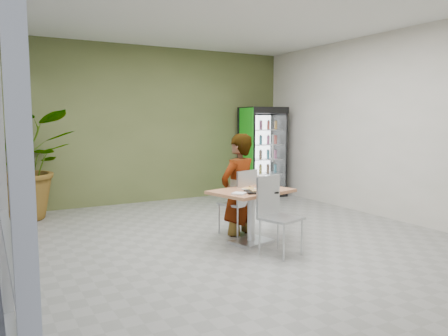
# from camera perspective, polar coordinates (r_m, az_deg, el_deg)

# --- Properties ---
(ground) EXTENTS (7.00, 7.00, 0.00)m
(ground) POSITION_cam_1_polar(r_m,az_deg,el_deg) (6.26, 2.19, -9.55)
(ground) COLOR gray
(ground) RESTS_ON ground
(room_envelope) EXTENTS (6.00, 7.00, 3.20)m
(room_envelope) POSITION_cam_1_polar(r_m,az_deg,el_deg) (6.02, 2.26, 5.26)
(room_envelope) COLOR silver
(room_envelope) RESTS_ON ground
(dining_table) EXTENTS (1.21, 0.98, 0.75)m
(dining_table) POSITION_cam_1_polar(r_m,az_deg,el_deg) (6.06, 3.58, -4.85)
(dining_table) COLOR #AE774A
(dining_table) RESTS_ON ground
(chair_far) EXTENTS (0.54, 0.55, 0.98)m
(chair_far) POSITION_cam_1_polar(r_m,az_deg,el_deg) (6.48, 2.34, -3.80)
(chair_far) COLOR #B9BCBE
(chair_far) RESTS_ON ground
(chair_near) EXTENTS (0.55, 0.55, 1.00)m
(chair_near) POSITION_cam_1_polar(r_m,az_deg,el_deg) (5.62, 6.62, -5.29)
(chair_near) COLOR #B9BCBE
(chair_near) RESTS_ON ground
(seated_woman) EXTENTS (0.77, 0.61, 1.81)m
(seated_woman) POSITION_cam_1_polar(r_m,az_deg,el_deg) (6.50, 1.88, -3.48)
(seated_woman) COLOR black
(seated_woman) RESTS_ON ground
(pizza_plate) EXTENTS (0.29, 0.29, 0.03)m
(pizza_plate) POSITION_cam_1_polar(r_m,az_deg,el_deg) (6.07, 3.29, -2.64)
(pizza_plate) COLOR white
(pizza_plate) RESTS_ON dining_table
(soda_cup) EXTENTS (0.11, 0.11, 0.19)m
(soda_cup) POSITION_cam_1_polar(r_m,az_deg,el_deg) (6.13, 4.85, -1.85)
(soda_cup) COLOR white
(soda_cup) RESTS_ON dining_table
(napkin_stack) EXTENTS (0.22, 0.22, 0.02)m
(napkin_stack) POSITION_cam_1_polar(r_m,az_deg,el_deg) (5.67, 1.99, -3.34)
(napkin_stack) COLOR white
(napkin_stack) RESTS_ON dining_table
(cafeteria_tray) EXTENTS (0.47, 0.40, 0.02)m
(cafeteria_tray) POSITION_cam_1_polar(r_m,az_deg,el_deg) (5.83, 4.84, -3.08)
(cafeteria_tray) COLOR black
(cafeteria_tray) RESTS_ON dining_table
(beverage_fridge) EXTENTS (0.97, 0.78, 1.98)m
(beverage_fridge) POSITION_cam_1_polar(r_m,az_deg,el_deg) (9.81, 5.12, 2.12)
(beverage_fridge) COLOR black
(beverage_fridge) RESTS_ON ground
(potted_plant) EXTENTS (1.81, 1.59, 1.89)m
(potted_plant) POSITION_cam_1_polar(r_m,az_deg,el_deg) (8.19, -24.75, 0.40)
(potted_plant) COLOR #276229
(potted_plant) RESTS_ON ground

